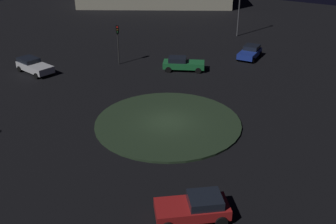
# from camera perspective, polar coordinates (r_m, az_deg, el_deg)

# --- Properties ---
(ground_plane) EXTENTS (117.98, 117.98, 0.00)m
(ground_plane) POSITION_cam_1_polar(r_m,az_deg,el_deg) (31.42, 0.00, -1.67)
(ground_plane) COLOR black
(roundabout_island) EXTENTS (11.79, 11.79, 0.17)m
(roundabout_island) POSITION_cam_1_polar(r_m,az_deg,el_deg) (31.38, 0.00, -1.53)
(roundabout_island) COLOR #263823
(roundabout_island) RESTS_ON ground_plane
(car_red) EXTENTS (3.96, 4.17, 1.44)m
(car_red) POSITION_cam_1_polar(r_m,az_deg,el_deg) (21.71, 3.95, -13.77)
(car_red) COLOR red
(car_red) RESTS_ON ground_plane
(car_white) EXTENTS (2.56, 4.74, 1.45)m
(car_white) POSITION_cam_1_polar(r_m,az_deg,el_deg) (44.39, -19.11, 6.44)
(car_white) COLOR white
(car_white) RESTS_ON ground_plane
(car_green) EXTENTS (3.64, 4.77, 1.46)m
(car_green) POSITION_cam_1_polar(r_m,az_deg,el_deg) (42.70, 2.14, 7.11)
(car_green) COLOR #1E7238
(car_green) RESTS_ON ground_plane
(car_blue) EXTENTS (4.13, 2.40, 1.42)m
(car_blue) POSITION_cam_1_polar(r_m,az_deg,el_deg) (47.68, 11.96, 8.59)
(car_blue) COLOR #1E38A5
(car_blue) RESTS_ON ground_plane
(traffic_light_northeast) EXTENTS (0.37, 0.39, 4.46)m
(traffic_light_northeast) POSITION_cam_1_polar(r_m,az_deg,el_deg) (44.21, -7.40, 10.85)
(traffic_light_northeast) COLOR #2D2D2D
(traffic_light_northeast) RESTS_ON ground_plane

